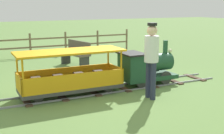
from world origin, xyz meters
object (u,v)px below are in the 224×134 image
object	(u,v)px
locomotive	(145,66)
conductor_person	(151,55)
park_bench	(76,53)
passenger_car	(71,77)

from	to	relation	value
locomotive	conductor_person	size ratio (longest dim) A/B	0.89
locomotive	park_bench	world-z (taller)	locomotive
locomotive	passenger_car	distance (m)	1.93
locomotive	park_bench	distance (m)	3.09
passenger_car	locomotive	bearing A→B (deg)	90.00
passenger_car	conductor_person	world-z (taller)	conductor_person
passenger_car	park_bench	world-z (taller)	passenger_car
conductor_person	park_bench	bearing A→B (deg)	-175.80
locomotive	park_bench	bearing A→B (deg)	-165.87
passenger_car	conductor_person	bearing A→B (deg)	56.69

